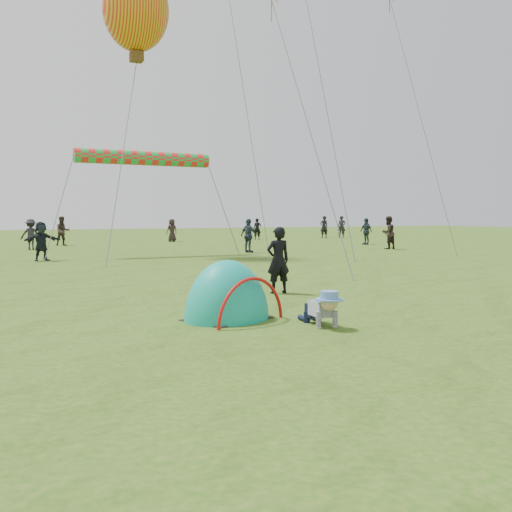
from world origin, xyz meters
name	(u,v)px	position (x,y,z in m)	size (l,w,h in m)	color
ground	(306,322)	(0.00, 0.00, 0.00)	(140.00, 140.00, 0.00)	#285110
crawling_toddler	(323,307)	(0.05, -0.43, 0.31)	(0.57, 0.82, 0.63)	black
popup_tent	(227,319)	(-1.11, 0.85, 0.00)	(1.62, 1.33, 2.10)	#009B7C
standing_adult	(278,260)	(1.29, 3.42, 0.78)	(0.57, 0.37, 1.56)	black
crowd_person_0	(324,227)	(20.07, 30.60, 0.89)	(0.65, 0.43, 1.79)	black
crowd_person_2	(366,231)	(16.83, 20.76, 0.83)	(0.98, 0.41, 1.67)	#29363C
crowd_person_4	(172,230)	(7.15, 30.02, 0.80)	(0.78, 0.51, 1.59)	black
crowd_person_5	(41,241)	(-2.73, 16.05, 0.79)	(1.47, 0.47, 1.58)	black
crowd_person_6	(257,229)	(13.99, 30.43, 0.80)	(0.59, 0.38, 1.61)	black
crowd_person_7	(388,233)	(14.94, 16.29, 0.89)	(0.87, 0.68, 1.78)	black
crowd_person_9	(31,234)	(-2.48, 24.19, 0.82)	(1.06, 0.61, 1.64)	#242228
crowd_person_12	(342,227)	(21.68, 30.46, 0.90)	(0.66, 0.43, 1.80)	black
crowd_person_13	(63,231)	(-0.42, 27.75, 0.89)	(0.86, 0.67, 1.77)	#382D28
crowd_person_14	(249,236)	(6.94, 17.01, 0.83)	(0.98, 0.41, 1.67)	#2B3948
balloon_kite	(136,15)	(1.57, 17.30, 10.68)	(2.91, 2.91, 4.08)	#D7AC07
rainbow_tube_kite	(144,158)	(1.82, 17.24, 4.40)	(0.64, 0.64, 6.08)	red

